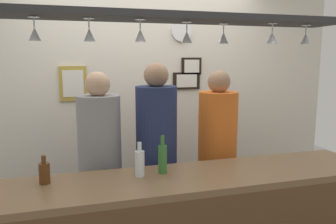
# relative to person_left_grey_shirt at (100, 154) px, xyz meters

# --- Properties ---
(back_wall) EXTENTS (4.40, 0.06, 2.60)m
(back_wall) POSITION_rel_person_left_grey_shirt_xyz_m (0.51, 0.83, 0.31)
(back_wall) COLOR silver
(back_wall) RESTS_ON ground_plane
(overhead_glass_rack) EXTENTS (2.20, 0.36, 0.04)m
(overhead_glass_rack) POSITION_rel_person_left_grey_shirt_xyz_m (0.51, -0.57, 1.01)
(overhead_glass_rack) COLOR black
(hanging_wineglass_far_left) EXTENTS (0.07, 0.07, 0.13)m
(hanging_wineglass_far_left) POSITION_rel_person_left_grey_shirt_xyz_m (-0.38, -0.58, 0.90)
(hanging_wineglass_far_left) COLOR silver
(hanging_wineglass_far_left) RESTS_ON overhead_glass_rack
(hanging_wineglass_left) EXTENTS (0.07, 0.07, 0.13)m
(hanging_wineglass_left) POSITION_rel_person_left_grey_shirt_xyz_m (-0.08, -0.60, 0.90)
(hanging_wineglass_left) COLOR silver
(hanging_wineglass_left) RESTS_ON overhead_glass_rack
(hanging_wineglass_center_left) EXTENTS (0.07, 0.07, 0.13)m
(hanging_wineglass_center_left) POSITION_rel_person_left_grey_shirt_xyz_m (0.21, -0.63, 0.90)
(hanging_wineglass_center_left) COLOR silver
(hanging_wineglass_center_left) RESTS_ON overhead_glass_rack
(hanging_wineglass_center) EXTENTS (0.07, 0.07, 0.13)m
(hanging_wineglass_center) POSITION_rel_person_left_grey_shirt_xyz_m (0.53, -0.56, 0.90)
(hanging_wineglass_center) COLOR silver
(hanging_wineglass_center) RESTS_ON overhead_glass_rack
(hanging_wineglass_center_right) EXTENTS (0.07, 0.07, 0.13)m
(hanging_wineglass_center_right) POSITION_rel_person_left_grey_shirt_xyz_m (0.80, -0.52, 0.90)
(hanging_wineglass_center_right) COLOR silver
(hanging_wineglass_center_right) RESTS_ON overhead_glass_rack
(hanging_wineglass_right) EXTENTS (0.07, 0.07, 0.13)m
(hanging_wineglass_right) POSITION_rel_person_left_grey_shirt_xyz_m (1.10, -0.64, 0.90)
(hanging_wineglass_right) COLOR silver
(hanging_wineglass_right) RESTS_ON overhead_glass_rack
(hanging_wineglass_far_right) EXTENTS (0.07, 0.07, 0.13)m
(hanging_wineglass_far_right) POSITION_rel_person_left_grey_shirt_xyz_m (1.40, -0.60, 0.90)
(hanging_wineglass_far_right) COLOR silver
(hanging_wineglass_far_right) RESTS_ON overhead_glass_rack
(person_left_grey_shirt) EXTENTS (0.34, 0.34, 1.65)m
(person_left_grey_shirt) POSITION_rel_person_left_grey_shirt_xyz_m (0.00, 0.00, 0.00)
(person_left_grey_shirt) COLOR #2D334C
(person_left_grey_shirt) RESTS_ON ground_plane
(person_middle_navy_shirt) EXTENTS (0.34, 0.34, 1.72)m
(person_middle_navy_shirt) POSITION_rel_person_left_grey_shirt_xyz_m (0.47, 0.00, 0.04)
(person_middle_navy_shirt) COLOR #2D334C
(person_middle_navy_shirt) RESTS_ON ground_plane
(person_right_orange_shirt) EXTENTS (0.34, 0.34, 1.65)m
(person_right_orange_shirt) POSITION_rel_person_left_grey_shirt_xyz_m (1.02, 0.00, -0.00)
(person_right_orange_shirt) COLOR #2D334C
(person_right_orange_shirt) RESTS_ON ground_plane
(bottle_beer_green_import) EXTENTS (0.06, 0.06, 0.26)m
(bottle_beer_green_import) POSITION_rel_person_left_grey_shirt_xyz_m (0.37, -0.52, 0.09)
(bottle_beer_green_import) COLOR #336B2D
(bottle_beer_green_import) RESTS_ON bar_counter
(bottle_soda_clear) EXTENTS (0.06, 0.06, 0.23)m
(bottle_soda_clear) POSITION_rel_person_left_grey_shirt_xyz_m (0.21, -0.55, 0.08)
(bottle_soda_clear) COLOR silver
(bottle_soda_clear) RESTS_ON bar_counter
(bottle_beer_brown_stubby) EXTENTS (0.07, 0.07, 0.18)m
(bottle_beer_brown_stubby) POSITION_rel_person_left_grey_shirt_xyz_m (-0.38, -0.50, 0.06)
(bottle_beer_brown_stubby) COLOR #512D14
(bottle_beer_brown_stubby) RESTS_ON bar_counter
(picture_frame_upper_small) EXTENTS (0.22, 0.02, 0.18)m
(picture_frame_upper_small) POSITION_rel_person_left_grey_shirt_xyz_m (1.06, 0.78, 0.67)
(picture_frame_upper_small) COLOR black
(picture_frame_upper_small) RESTS_ON back_wall
(picture_frame_caricature) EXTENTS (0.26, 0.02, 0.34)m
(picture_frame_caricature) POSITION_rel_person_left_grey_shirt_xyz_m (-0.17, 0.78, 0.51)
(picture_frame_caricature) COLOR #B29338
(picture_frame_caricature) RESTS_ON back_wall
(picture_frame_lower_pair) EXTENTS (0.30, 0.02, 0.18)m
(picture_frame_lower_pair) POSITION_rel_person_left_grey_shirt_xyz_m (1.00, 0.78, 0.51)
(picture_frame_lower_pair) COLOR black
(picture_frame_lower_pair) RESTS_ON back_wall
(wall_clock) EXTENTS (0.22, 0.03, 0.22)m
(wall_clock) POSITION_rel_person_left_grey_shirt_xyz_m (0.94, 0.78, 1.04)
(wall_clock) COLOR white
(wall_clock) RESTS_ON back_wall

